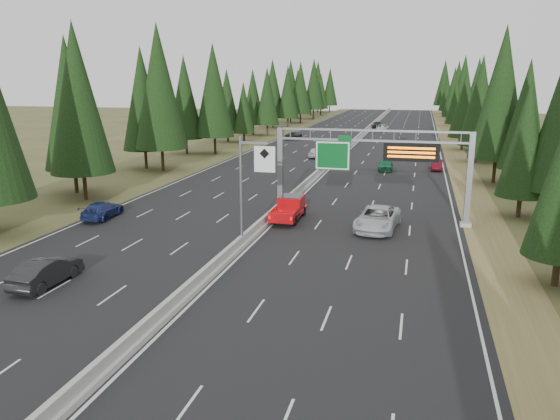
{
  "coord_description": "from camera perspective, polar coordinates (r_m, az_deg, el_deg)",
  "views": [
    {
      "loc": [
        12.1,
        -11.11,
        12.01
      ],
      "look_at": [
        4.14,
        20.0,
        4.25
      ],
      "focal_mm": 35.0,
      "sensor_mm": 36.0,
      "label": 1
    }
  ],
  "objects": [
    {
      "name": "car_onc_near",
      "position": [
        35.27,
        -23.23,
        -5.92
      ],
      "size": [
        1.83,
        5.02,
        1.64
      ],
      "primitive_type": "imported",
      "rotation": [
        0.0,
        0.0,
        3.12
      ],
      "color": "black",
      "rests_on": "road"
    },
    {
      "name": "car_ahead_dkgrey",
      "position": [
        98.64,
        12.45,
        6.79
      ],
      "size": [
        2.63,
        5.69,
        1.61
      ],
      "primitive_type": "imported",
      "rotation": [
        0.0,
        0.0,
        -0.07
      ],
      "color": "black",
      "rests_on": "road"
    },
    {
      "name": "silver_minivan",
      "position": [
        44.78,
        10.15,
        -0.87
      ],
      "size": [
        3.7,
        6.86,
        1.83
      ],
      "primitive_type": "imported",
      "rotation": [
        0.0,
        0.0,
        -0.1
      ],
      "color": "silver",
      "rests_on": "road"
    },
    {
      "name": "car_onc_white",
      "position": [
        84.97,
        3.84,
        6.02
      ],
      "size": [
        2.08,
        4.74,
        1.59
      ],
      "primitive_type": "imported",
      "rotation": [
        0.0,
        0.0,
        3.1
      ],
      "color": "silver",
      "rests_on": "road"
    },
    {
      "name": "tree_row_right",
      "position": [
        77.13,
        22.22,
        10.67
      ],
      "size": [
        12.23,
        240.57,
        18.83
      ],
      "color": "black",
      "rests_on": "ground"
    },
    {
      "name": "car_ahead_white",
      "position": [
        130.39,
        10.63,
        8.44
      ],
      "size": [
        2.78,
        5.59,
        1.52
      ],
      "primitive_type": "imported",
      "rotation": [
        0.0,
        0.0,
        -0.05
      ],
      "color": "silver",
      "rests_on": "road"
    },
    {
      "name": "shoulder_left",
      "position": [
        96.63,
        -3.82,
        6.43
      ],
      "size": [
        3.6,
        260.0,
        0.06
      ],
      "primitive_type": "cube",
      "color": "#3D421F",
      "rests_on": "ground"
    },
    {
      "name": "car_ahead_green",
      "position": [
        74.18,
        10.99,
        4.68
      ],
      "size": [
        1.95,
        4.58,
        1.54
      ],
      "primitive_type": "imported",
      "rotation": [
        0.0,
        0.0,
        0.03
      ],
      "color": "#16643F",
      "rests_on": "road"
    },
    {
      "name": "car_ahead_dkred",
      "position": [
        76.03,
        16.04,
        4.55
      ],
      "size": [
        1.54,
        4.22,
        1.38
      ],
      "primitive_type": "imported",
      "rotation": [
        0.0,
        0.0,
        -0.02
      ],
      "color": "#530B17",
      "rests_on": "road"
    },
    {
      "name": "hov_sign_pole",
      "position": [
        38.56,
        -3.3,
        2.67
      ],
      "size": [
        2.8,
        0.5,
        8.0
      ],
      "color": "slate",
      "rests_on": "road"
    },
    {
      "name": "car_onc_far",
      "position": [
        111.21,
        1.44,
        7.8
      ],
      "size": [
        2.65,
        5.41,
        1.48
      ],
      "primitive_type": "imported",
      "rotation": [
        0.0,
        0.0,
        3.11
      ],
      "color": "black",
      "rests_on": "road"
    },
    {
      "name": "red_pickup",
      "position": [
        47.46,
        1.05,
        0.36
      ],
      "size": [
        2.13,
        5.96,
        1.94
      ],
      "color": "black",
      "rests_on": "road"
    },
    {
      "name": "car_ahead_far",
      "position": [
        139.59,
        10.06,
        8.8
      ],
      "size": [
        2.22,
        4.81,
        1.6
      ],
      "primitive_type": "imported",
      "rotation": [
        0.0,
        0.0,
        -0.07
      ],
      "color": "black",
      "rests_on": "road"
    },
    {
      "name": "road",
      "position": [
        92.68,
        6.76,
        6.07
      ],
      "size": [
        32.0,
        260.0,
        0.08
      ],
      "primitive_type": "cube",
      "color": "black",
      "rests_on": "ground"
    },
    {
      "name": "car_onc_blue",
      "position": [
        50.22,
        -18.08,
        0.03
      ],
      "size": [
        2.55,
        5.29,
        1.49
      ],
      "primitive_type": "imported",
      "rotation": [
        0.0,
        0.0,
        3.24
      ],
      "color": "navy",
      "rests_on": "road"
    },
    {
      "name": "shoulder_right",
      "position": [
        92.07,
        17.85,
        5.45
      ],
      "size": [
        3.6,
        260.0,
        0.06
      ],
      "primitive_type": "cube",
      "color": "olive",
      "rests_on": "ground"
    },
    {
      "name": "median_barrier",
      "position": [
        92.63,
        6.77,
        6.3
      ],
      "size": [
        0.7,
        260.0,
        0.85
      ],
      "color": "#989993",
      "rests_on": "road"
    },
    {
      "name": "tree_row_left",
      "position": [
        85.74,
        -9.35,
        11.81
      ],
      "size": [
        11.74,
        240.17,
        18.99
      ],
      "color": "black",
      "rests_on": "ground"
    },
    {
      "name": "sign_gantry",
      "position": [
        46.59,
        10.32,
        5.04
      ],
      "size": [
        16.75,
        0.98,
        7.8
      ],
      "color": "slate",
      "rests_on": "road"
    }
  ]
}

